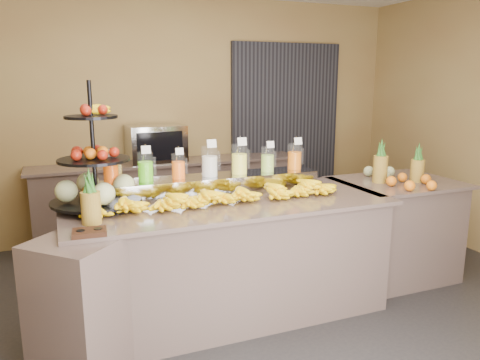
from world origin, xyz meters
TOP-DOWN VIEW (x-y plane):
  - ground at (0.00, 0.00)m, footprint 6.00×6.00m
  - room_envelope at (0.19, 0.79)m, footprint 6.04×5.02m
  - buffet_counter at (-0.12, 0.26)m, footprint 2.75×1.25m
  - right_counter at (1.70, 0.40)m, footprint 1.08×0.88m
  - back_ledge at (0.00, 2.25)m, footprint 3.10×0.55m
  - pitcher_tray at (-0.07, 0.58)m, footprint 1.85×0.30m
  - juice_pitcher_orange_a at (-0.85, 0.58)m, footprint 0.12×0.12m
  - juice_pitcher_green at (-0.59, 0.58)m, footprint 0.12×0.13m
  - juice_pitcher_orange_b at (-0.33, 0.58)m, footprint 0.11×0.11m
  - juice_pitcher_milk at (-0.07, 0.58)m, footprint 0.13×0.14m
  - juice_pitcher_lemon at (0.19, 0.58)m, footprint 0.13×0.14m
  - juice_pitcher_lime at (0.45, 0.58)m, footprint 0.11×0.12m
  - juice_pitcher_orange_c at (0.71, 0.58)m, footprint 0.12×0.13m
  - banana_heap at (-0.09, 0.29)m, footprint 2.00×0.18m
  - fruit_stand at (-0.92, 0.49)m, footprint 0.73×0.73m
  - condiment_caddy at (-1.07, -0.13)m, footprint 0.21×0.17m
  - pineapple_left_a at (-1.04, 0.10)m, footprint 0.13×0.13m
  - pineapple_left_b at (-0.81, 0.74)m, footprint 0.14×0.14m
  - right_fruit_pile at (1.66, 0.26)m, footprint 0.46×0.44m
  - oven_warmer at (-0.15, 2.25)m, footprint 0.64×0.46m

SIDE VIEW (x-z plane):
  - ground at x=0.00m, z-range 0.00..0.00m
  - buffet_counter at x=-0.12m, z-range 0.00..0.93m
  - back_ledge at x=0.00m, z-range 0.00..0.93m
  - right_counter at x=1.70m, z-range 0.00..0.93m
  - condiment_caddy at x=-1.07m, z-range 0.93..0.96m
  - banana_heap at x=-0.09m, z-range 0.92..1.08m
  - pitcher_tray at x=-0.07m, z-range 0.93..1.08m
  - right_fruit_pile at x=1.66m, z-range 0.89..1.13m
  - pineapple_left_a at x=-1.04m, z-range 0.88..1.25m
  - pineapple_left_b at x=-0.81m, z-range 0.88..1.30m
  - oven_warmer at x=-0.15m, z-range 0.93..1.35m
  - fruit_stand at x=-0.92m, z-range 0.70..1.62m
  - juice_pitcher_orange_b at x=-0.33m, z-range 1.04..1.30m
  - juice_pitcher_lime at x=0.45m, z-range 1.04..1.31m
  - juice_pitcher_orange_a at x=-0.85m, z-range 1.03..1.32m
  - juice_pitcher_green at x=-0.59m, z-range 1.03..1.33m
  - juice_pitcher_orange_c at x=0.71m, z-range 1.03..1.33m
  - juice_pitcher_milk at x=-0.07m, z-range 1.03..1.35m
  - juice_pitcher_lemon at x=0.19m, z-range 1.03..1.35m
  - room_envelope at x=0.19m, z-range 0.47..3.29m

